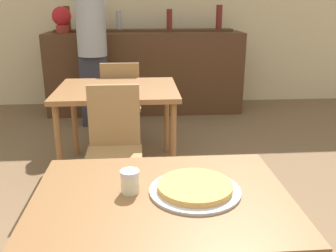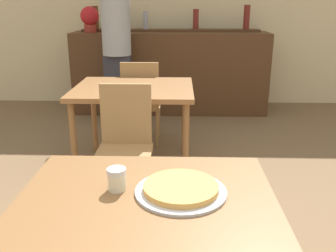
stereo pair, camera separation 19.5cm
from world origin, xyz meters
name	(u,v)px [view 1 (the left image)]	position (x,y,z in m)	size (l,w,h in m)	color
wall_back	(144,6)	(0.00, 4.28, 1.40)	(8.00, 0.05, 2.80)	beige
dining_table_near	(162,215)	(0.00, 0.00, 0.65)	(1.00, 0.75, 0.74)	brown
dining_table_far	(118,97)	(-0.27, 1.87, 0.67)	(1.02, 0.87, 0.76)	brown
bar_counter	(145,73)	(0.00, 3.78, 0.54)	(2.60, 0.56, 1.08)	#4C2D19
bar_back_shelf	(145,27)	(0.01, 3.92, 1.14)	(2.39, 0.24, 0.34)	#4C2D19
chair_far_side_front	(114,140)	(-0.27, 1.27, 0.50)	(0.40, 0.40, 0.89)	olive
chair_far_side_back	(121,99)	(-0.27, 2.47, 0.50)	(0.40, 0.40, 0.89)	olive
pizza_tray	(195,188)	(0.13, 0.01, 0.76)	(0.36, 0.36, 0.04)	#B7B7BC
cheese_shaker	(130,181)	(-0.12, 0.03, 0.79)	(0.08, 0.08, 0.09)	beige
person_standing	(92,45)	(-0.62, 3.20, 0.97)	(0.34, 0.34, 1.78)	#2D2D38
potted_plant	(62,18)	(-1.05, 3.73, 1.26)	(0.24, 0.24, 0.33)	maroon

